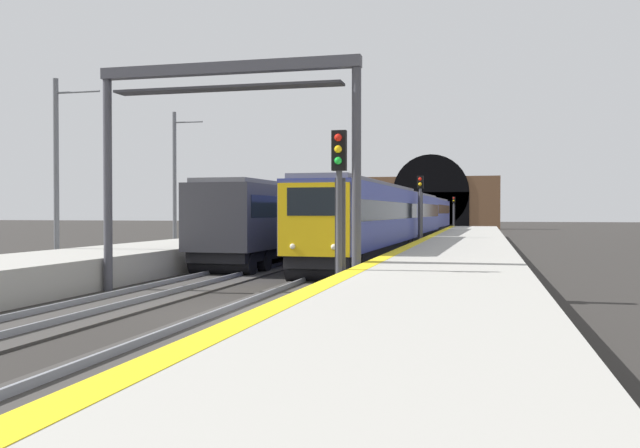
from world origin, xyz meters
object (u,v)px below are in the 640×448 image
object	(u,v)px
catenary_mast_near	(57,174)
catenary_mast_far	(175,183)
railway_signal_far	(454,211)
train_main_approaching	(409,216)
railway_signal_near	(339,201)
railway_signal_mid	(420,208)
overhead_signal_gantry	(226,120)
train_adjacent_platform	(335,216)

from	to	relation	value
catenary_mast_near	catenary_mast_far	world-z (taller)	catenary_mast_far
railway_signal_far	catenary_mast_far	world-z (taller)	catenary_mast_far
train_main_approaching	railway_signal_near	distance (m)	34.51
catenary_mast_far	railway_signal_mid	bearing A→B (deg)	-71.48
railway_signal_mid	railway_signal_far	distance (m)	44.47
train_main_approaching	overhead_signal_gantry	xyz separation A→B (m)	(-31.96, 2.24, 3.16)
train_main_approaching	railway_signal_far	size ratio (longest dim) A/B	13.11
train_main_approaching	railway_signal_mid	size ratio (longest dim) A/B	12.32
train_adjacent_platform	train_main_approaching	bearing A→B (deg)	-34.72
overhead_signal_gantry	catenary_mast_near	size ratio (longest dim) A/B	1.05
train_main_approaching	catenary_mast_far	size ratio (longest dim) A/B	7.00
train_main_approaching	railway_signal_far	distance (m)	33.00
railway_signal_near	catenary_mast_far	world-z (taller)	catenary_mast_far
train_adjacent_platform	railway_signal_far	size ratio (longest dim) A/B	9.47
railway_signal_near	catenary_mast_far	xyz separation A→B (m)	(18.41, 13.50, 1.35)
railway_signal_mid	catenary_mast_far	bearing A→B (deg)	-71.48
railway_signal_far	overhead_signal_gantry	bearing A→B (deg)	-3.63
railway_signal_near	railway_signal_mid	size ratio (longest dim) A/B	1.00
catenary_mast_near	overhead_signal_gantry	bearing A→B (deg)	-117.49
train_adjacent_platform	railway_signal_mid	distance (m)	8.38
train_main_approaching	overhead_signal_gantry	distance (m)	32.19
train_main_approaching	train_adjacent_platform	xyz separation A→B (m)	(-6.09, 4.47, 0.02)
train_main_approaching	train_adjacent_platform	bearing A→B (deg)	-34.92
train_adjacent_platform	overhead_signal_gantry	world-z (taller)	overhead_signal_gantry
railway_signal_near	catenary_mast_near	bearing A→B (deg)	-118.66
train_adjacent_platform	railway_signal_mid	xyz separation A→B (m)	(-5.44, -6.36, 0.49)
railway_signal_far	catenary_mast_far	xyz separation A→B (m)	(-48.99, 13.50, 1.60)
catenary_mast_near	railway_signal_far	bearing A→B (deg)	-12.67
railway_signal_near	catenary_mast_far	size ratio (longest dim) A/B	0.57
railway_signal_far	catenary_mast_near	size ratio (longest dim) A/B	0.55
train_adjacent_platform	overhead_signal_gantry	size ratio (longest dim) A/B	4.91
catenary_mast_near	train_main_approaching	bearing A→B (deg)	-23.20
train_adjacent_platform	railway_signal_far	bearing A→B (deg)	-7.67
catenary_mast_near	railway_signal_near	bearing A→B (deg)	-118.66
railway_signal_mid	railway_signal_far	bearing A→B (deg)	-180.00
railway_signal_mid	catenary_mast_near	bearing A→B (deg)	-40.93
catenary_mast_near	catenary_mast_far	size ratio (longest dim) A/B	0.98
railway_signal_far	catenary_mast_far	size ratio (longest dim) A/B	0.53
railway_signal_mid	overhead_signal_gantry	distance (m)	21.01
railway_signal_far	railway_signal_mid	bearing A→B (deg)	0.00
overhead_signal_gantry	catenary_mast_far	distance (m)	18.51
train_adjacent_platform	catenary_mast_far	world-z (taller)	catenary_mast_far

